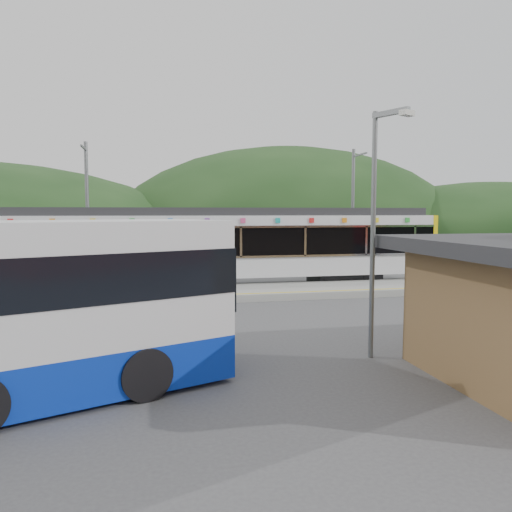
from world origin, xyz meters
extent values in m
plane|color=#4C4C4F|center=(0.00, 0.00, 0.00)|extent=(120.00, 120.00, 0.00)
ellipsoid|color=#1E3D19|center=(16.00, 54.00, 0.00)|extent=(52.00, 39.00, 26.00)
ellipsoid|color=#1E3D19|center=(45.00, 48.00, 0.00)|extent=(44.00, 33.00, 16.00)
cube|color=#9E9E99|center=(0.00, 3.30, 0.15)|extent=(26.00, 3.20, 0.30)
cube|color=yellow|center=(0.00, 2.00, 0.30)|extent=(26.00, 0.10, 0.01)
cube|color=black|center=(-6.52, 6.00, 0.30)|extent=(3.20, 2.20, 0.56)
cube|color=black|center=(5.48, 6.00, 0.30)|extent=(3.20, 2.20, 0.56)
cube|color=silver|center=(-0.52, 6.00, 1.04)|extent=(20.00, 2.90, 0.92)
cube|color=black|center=(-0.52, 6.00, 2.23)|extent=(20.00, 2.96, 1.45)
cube|color=silver|center=(-0.52, 4.50, 1.55)|extent=(20.00, 0.05, 0.10)
cube|color=silver|center=(-0.52, 4.50, 2.90)|extent=(20.00, 0.05, 0.10)
cube|color=silver|center=(-0.52, 6.00, 3.17)|extent=(20.00, 2.90, 0.45)
cube|color=#2D2D30|center=(-0.52, 6.00, 3.58)|extent=(19.40, 2.50, 0.36)
cube|color=yellow|center=(9.60, 6.00, 1.90)|extent=(0.24, 2.92, 3.00)
cube|color=silver|center=(-9.02, 4.50, 2.23)|extent=(0.10, 0.05, 1.35)
cube|color=silver|center=(-6.02, 4.50, 2.23)|extent=(0.10, 0.05, 1.35)
cube|color=silver|center=(-3.02, 4.50, 2.23)|extent=(0.10, 0.05, 1.35)
cube|color=silver|center=(-0.02, 4.50, 2.23)|extent=(0.10, 0.05, 1.35)
cube|color=silver|center=(2.98, 4.50, 2.23)|extent=(0.10, 0.05, 1.35)
cube|color=silver|center=(5.98, 4.50, 2.23)|extent=(0.10, 0.05, 1.35)
cube|color=silver|center=(8.48, 4.50, 2.23)|extent=(0.10, 0.05, 1.35)
cube|color=red|center=(-9.52, 4.51, 3.18)|extent=(0.22, 0.04, 0.22)
cube|color=orange|center=(-7.92, 4.51, 3.18)|extent=(0.22, 0.04, 0.22)
cube|color=yellow|center=(-6.32, 4.51, 3.18)|extent=(0.22, 0.04, 0.22)
cube|color=green|center=(-4.72, 4.51, 3.18)|extent=(0.22, 0.04, 0.22)
cube|color=blue|center=(-3.12, 4.51, 3.18)|extent=(0.22, 0.04, 0.22)
cube|color=purple|center=(-1.52, 4.51, 3.18)|extent=(0.22, 0.04, 0.22)
cube|color=#E54C8C|center=(0.08, 4.51, 3.18)|extent=(0.22, 0.04, 0.22)
cube|color=#19A5A5|center=(1.68, 4.51, 3.18)|extent=(0.22, 0.04, 0.22)
cube|color=red|center=(3.28, 4.51, 3.18)|extent=(0.22, 0.04, 0.22)
cube|color=orange|center=(4.88, 4.51, 3.18)|extent=(0.22, 0.04, 0.22)
cube|color=yellow|center=(6.48, 4.51, 3.18)|extent=(0.22, 0.04, 0.22)
cube|color=green|center=(8.08, 4.51, 3.18)|extent=(0.22, 0.04, 0.22)
cylinder|color=slate|center=(-7.00, 8.60, 3.50)|extent=(0.18, 0.18, 7.00)
cube|color=slate|center=(-7.00, 7.80, 6.60)|extent=(0.08, 1.80, 0.08)
cylinder|color=slate|center=(7.00, 8.60, 3.50)|extent=(0.18, 0.18, 7.00)
cube|color=slate|center=(7.00, 7.80, 6.60)|extent=(0.08, 1.80, 0.08)
cylinder|color=black|center=(-4.57, -6.74, 0.51)|extent=(2.03, 3.11, 1.01)
cylinder|color=slate|center=(1.28, -6.24, 2.96)|extent=(0.12, 0.12, 5.91)
cube|color=slate|center=(1.28, -6.68, 5.81)|extent=(0.52, 0.94, 0.12)
cube|color=silver|center=(1.28, -7.13, 5.74)|extent=(0.39, 0.31, 0.12)
camera|label=1|loc=(-3.93, -17.36, 3.55)|focal=35.00mm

